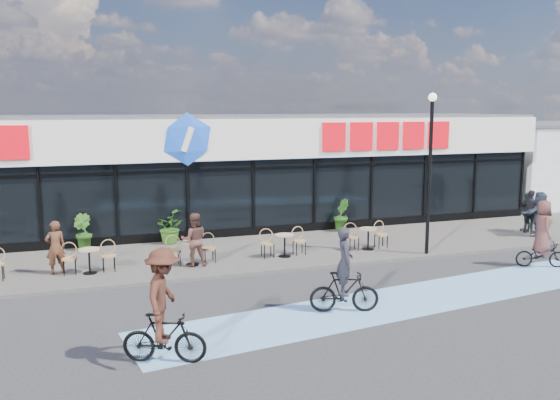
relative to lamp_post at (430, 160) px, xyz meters
The scene contains 21 objects.
ground 8.16m from the lamp_post, 162.13° to the right, with size 120.00×120.00×0.00m, color #28282B.
sidewalk 8.11m from the lamp_post, 162.86° to the left, with size 44.00×5.00×0.10m, color #4F4B46.
bike_lane 5.89m from the lamp_post, 129.51° to the right, with size 14.00×2.20×0.01m, color #6A9CC8.
building 10.48m from the lamp_post, 133.08° to the left, with size 30.60×6.57×4.75m.
neighbour_building 15.99m from the lamp_post, 33.06° to the left, with size 9.20×7.20×4.11m.
lamp_post is the anchor object (origin of this frame).
bistro_set_3 11.08m from the lamp_post, behind, with size 1.54×0.62×0.90m.
bistro_set_4 8.20m from the lamp_post, behind, with size 1.54×0.62×0.90m.
bistro_set_5 5.48m from the lamp_post, 164.83° to the left, with size 1.54×0.62×0.90m.
bistro_set_6 3.35m from the lamp_post, 141.62° to the left, with size 1.54×0.62×0.90m.
potted_plant_left 11.92m from the lamp_post, 158.22° to the left, with size 0.68×0.55×1.23m, color #275217.
potted_plant_mid 9.36m from the lamp_post, 151.25° to the left, with size 1.06×0.92×1.18m, color #2F5E1A.
potted_plant_right 5.09m from the lamp_post, 105.12° to the left, with size 0.69×0.56×1.26m, color #225217.
patron_left 11.92m from the lamp_post, behind, with size 0.58×0.38×1.58m, color #4A291A.
patron_right 8.02m from the lamp_post, behind, with size 0.80×0.63×1.65m, color #54322B.
pedestrian_a 6.41m from the lamp_post, 17.79° to the left, with size 0.90×0.38×1.54m, color black.
pedestrian_b 6.17m from the lamp_post, 14.88° to the left, with size 0.99×0.41×1.69m, color black.
pedestrian_c 6.02m from the lamp_post, ahead, with size 1.58×0.50×1.71m, color #2D3746.
cyclist_a 6.83m from the lamp_post, 140.59° to the right, with size 1.75×0.96×2.10m.
cyclist_b 4.21m from the lamp_post, 41.52° to the right, with size 1.60×1.11×2.11m.
cyclist_c 11.16m from the lamp_post, 149.69° to the right, with size 1.71×1.36×2.29m.
Camera 1 is at (-3.76, -14.28, 4.93)m, focal length 38.00 mm.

